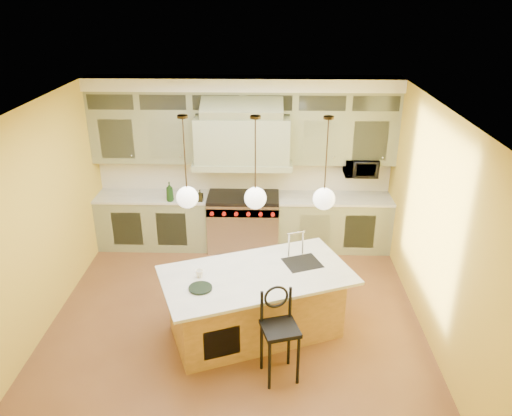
{
  "coord_description": "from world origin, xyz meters",
  "views": [
    {
      "loc": [
        0.43,
        -5.62,
        4.17
      ],
      "look_at": [
        0.26,
        0.7,
        1.37
      ],
      "focal_mm": 35.0,
      "sensor_mm": 36.0,
      "label": 1
    }
  ],
  "objects_px": {
    "range": "(244,221)",
    "counter_stool": "(279,329)",
    "microwave": "(361,167)",
    "kitchen_island": "(256,302)"
  },
  "relations": [
    {
      "from": "counter_stool",
      "to": "range",
      "type": "bearing_deg",
      "value": 83.82
    },
    {
      "from": "range",
      "to": "counter_stool",
      "type": "bearing_deg",
      "value": -79.88
    },
    {
      "from": "range",
      "to": "microwave",
      "type": "xyz_separation_m",
      "value": [
        1.95,
        0.11,
        0.96
      ]
    },
    {
      "from": "range",
      "to": "kitchen_island",
      "type": "bearing_deg",
      "value": -83.33
    },
    {
      "from": "kitchen_island",
      "to": "microwave",
      "type": "height_order",
      "value": "microwave"
    },
    {
      "from": "range",
      "to": "counter_stool",
      "type": "height_order",
      "value": "counter_stool"
    },
    {
      "from": "range",
      "to": "counter_stool",
      "type": "xyz_separation_m",
      "value": [
        0.57,
        -3.17,
        0.16
      ]
    },
    {
      "from": "range",
      "to": "counter_stool",
      "type": "distance_m",
      "value": 3.23
    },
    {
      "from": "range",
      "to": "kitchen_island",
      "type": "height_order",
      "value": "kitchen_island"
    },
    {
      "from": "range",
      "to": "kitchen_island",
      "type": "relative_size",
      "value": 0.46
    }
  ]
}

